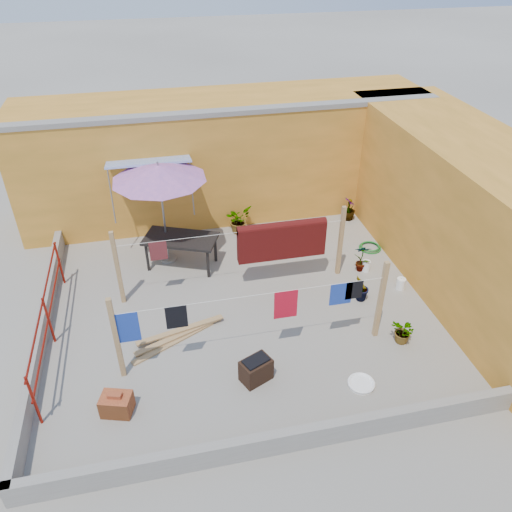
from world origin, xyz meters
The scene contains 21 objects.
ground centered at (0.00, 0.00, 0.00)m, with size 80.00×80.00×0.00m, color #9E998E.
wall_back centered at (0.50, 4.69, 1.61)m, with size 11.00×3.27×3.21m.
wall_right centered at (5.20, 0.00, 1.60)m, with size 2.40×9.00×3.20m, color orange.
parapet_front centered at (0.00, -3.58, 0.22)m, with size 8.30×0.16×0.44m, color gray.
parapet_left centered at (-4.08, 0.00, 0.22)m, with size 0.16×7.30×0.44m, color gray.
red_railing centered at (-3.85, -0.20, 0.72)m, with size 0.05×4.20×1.10m.
clothesline_rig centered at (0.87, 0.55, 1.07)m, with size 5.09×2.35×1.80m.
patio_umbrella centered at (-1.40, 2.25, 2.34)m, with size 2.17×2.17×2.60m.
outdoor_table centered at (-1.08, 1.92, 0.72)m, with size 1.90×1.45×0.80m.
brick_stack centered at (-2.59, -2.25, 0.19)m, with size 0.60×0.51×0.45m.
lumber_pile centered at (-1.44, -0.64, 0.06)m, with size 1.92×1.01×0.12m.
brazier centered at (-0.12, -2.04, 0.24)m, with size 0.65×0.56×0.49m.
white_basin centered at (1.71, -2.60, 0.05)m, with size 0.50×0.50×0.09m.
water_jug_a centered at (3.70, -0.09, 0.14)m, with size 0.20×0.20×0.31m.
water_jug_b centered at (3.20, 0.75, 0.14)m, with size 0.20×0.20×0.31m.
green_hose centered at (3.70, 1.64, 0.04)m, with size 0.57×0.57×0.08m.
plant_back_a centered at (0.55, 3.20, 0.37)m, with size 0.67×0.58×0.75m, color #1E5418.
plant_back_b centered at (3.70, 3.20, 0.33)m, with size 0.37×0.37×0.66m, color #1E5418.
plant_right_a centered at (3.08, 0.79, 0.37)m, with size 0.39×0.27×0.75m, color #1E5418.
plant_right_b centered at (2.64, -0.30, 0.34)m, with size 0.37×0.30×0.68m, color #1E5418.
plant_right_c centered at (2.95, -1.72, 0.27)m, with size 0.48×0.42×0.54m, color #1E5418.
Camera 1 is at (-1.49, -8.24, 7.02)m, focal length 35.00 mm.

